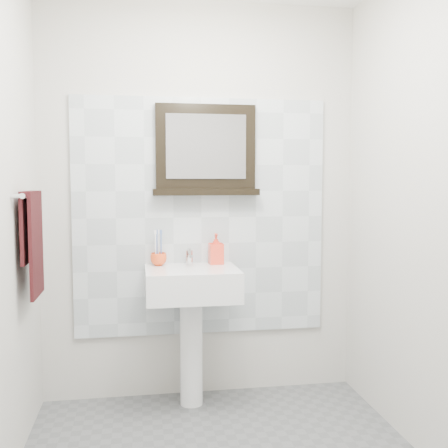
# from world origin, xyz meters

# --- Properties ---
(back_wall) EXTENTS (2.00, 0.01, 2.50)m
(back_wall) POSITION_xyz_m (0.00, 1.10, 1.25)
(back_wall) COLOR beige
(back_wall) RESTS_ON ground
(front_wall) EXTENTS (2.00, 0.01, 2.50)m
(front_wall) POSITION_xyz_m (0.00, -1.10, 1.25)
(front_wall) COLOR beige
(front_wall) RESTS_ON ground
(right_wall) EXTENTS (0.01, 2.20, 2.50)m
(right_wall) POSITION_xyz_m (1.00, 0.00, 1.25)
(right_wall) COLOR beige
(right_wall) RESTS_ON ground
(splashback) EXTENTS (1.60, 0.02, 1.50)m
(splashback) POSITION_xyz_m (0.00, 1.09, 1.15)
(splashback) COLOR silver
(splashback) RESTS_ON back_wall
(pedestal_sink) EXTENTS (0.55, 0.44, 0.96)m
(pedestal_sink) POSITION_xyz_m (-0.09, 0.87, 0.68)
(pedestal_sink) COLOR white
(pedestal_sink) RESTS_ON ground
(toothbrush_cup) EXTENTS (0.13, 0.13, 0.08)m
(toothbrush_cup) POSITION_xyz_m (-0.28, 1.00, 0.90)
(toothbrush_cup) COLOR #FD501D
(toothbrush_cup) RESTS_ON pedestal_sink
(toothbrushes) EXTENTS (0.05, 0.04, 0.21)m
(toothbrushes) POSITION_xyz_m (-0.28, 1.01, 0.98)
(toothbrushes) COLOR white
(toothbrushes) RESTS_ON toothbrush_cup
(soap_dispenser) EXTENTS (0.09, 0.09, 0.19)m
(soap_dispenser) POSITION_xyz_m (0.08, 1.01, 0.96)
(soap_dispenser) COLOR #FF1E29
(soap_dispenser) RESTS_ON pedestal_sink
(framed_mirror) EXTENTS (0.67, 0.11, 0.56)m
(framed_mirror) POSITION_xyz_m (0.03, 1.06, 1.56)
(framed_mirror) COLOR black
(framed_mirror) RESTS_ON back_wall
(towel_bar) EXTENTS (0.07, 0.40, 0.03)m
(towel_bar) POSITION_xyz_m (-0.95, 0.61, 1.31)
(towel_bar) COLOR silver
(towel_bar) RESTS_ON left_wall
(hand_towel) EXTENTS (0.06, 0.30, 0.55)m
(hand_towel) POSITION_xyz_m (-0.94, 0.61, 1.10)
(hand_towel) COLOR black
(hand_towel) RESTS_ON towel_bar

